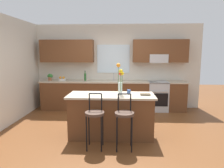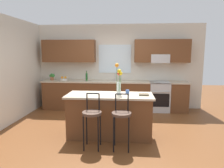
{
  "view_description": "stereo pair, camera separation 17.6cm",
  "coord_description": "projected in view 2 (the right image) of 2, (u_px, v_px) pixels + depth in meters",
  "views": [
    {
      "loc": [
        0.28,
        -4.51,
        1.79
      ],
      "look_at": [
        0.03,
        0.55,
        1.0
      ],
      "focal_mm": 31.95,
      "sensor_mm": 36.0,
      "label": 1
    },
    {
      "loc": [
        0.46,
        -4.5,
        1.79
      ],
      "look_at": [
        0.03,
        0.55,
        1.0
      ],
      "focal_mm": 31.95,
      "sensor_mm": 36.0,
      "label": 2
    }
  ],
  "objects": [
    {
      "name": "potted_plant_small",
      "position": [
        52.0,
        76.0,
        6.42
      ],
      "size": [
        0.19,
        0.13,
        0.22
      ],
      "color": "#9E5B3D",
      "rests_on": "counter_run"
    },
    {
      "name": "wall_left",
      "position": [
        9.0,
        71.0,
        5.04
      ],
      "size": [
        0.12,
        4.6,
        2.7
      ],
      "primitive_type": "cube",
      "color": "beige",
      "rests_on": "ground"
    },
    {
      "name": "back_wall_assembly",
      "position": [
        116.0,
        62.0,
        6.46
      ],
      "size": [
        5.6,
        0.5,
        2.7
      ],
      "color": "beige",
      "rests_on": "ground"
    },
    {
      "name": "mug_ceramic",
      "position": [
        127.0,
        92.0,
        4.26
      ],
      "size": [
        0.08,
        0.08,
        0.09
      ],
      "primitive_type": "cylinder",
      "color": "#33518C",
      "rests_on": "kitchen_island"
    },
    {
      "name": "cookbook",
      "position": [
        144.0,
        95.0,
        4.13
      ],
      "size": [
        0.2,
        0.15,
        0.03
      ],
      "primitive_type": "cube",
      "color": "brown",
      "rests_on": "kitchen_island"
    },
    {
      "name": "counter_run",
      "position": [
        114.0,
        95.0,
        6.34
      ],
      "size": [
        4.56,
        0.64,
        0.92
      ],
      "color": "brown",
      "rests_on": "ground"
    },
    {
      "name": "bar_stool_middle",
      "position": [
        122.0,
        116.0,
        3.66
      ],
      "size": [
        0.36,
        0.36,
        1.04
      ],
      "color": "black",
      "rests_on": "ground"
    },
    {
      "name": "sink_faucet",
      "position": [
        115.0,
        76.0,
        6.39
      ],
      "size": [
        0.02,
        0.13,
        0.23
      ],
      "color": "#B7BABC",
      "rests_on": "counter_run"
    },
    {
      "name": "ground_plane",
      "position": [
        109.0,
        129.0,
        4.74
      ],
      "size": [
        14.0,
        14.0,
        0.0
      ],
      "primitive_type": "plane",
      "color": "brown"
    },
    {
      "name": "bottle_olive_oil",
      "position": [
        87.0,
        77.0,
        6.33
      ],
      "size": [
        0.06,
        0.06,
        0.32
      ],
      "color": "#1E5923",
      "rests_on": "counter_run"
    },
    {
      "name": "kitchen_island",
      "position": [
        110.0,
        115.0,
        4.29
      ],
      "size": [
        1.83,
        0.74,
        0.92
      ],
      "color": "brown",
      "rests_on": "ground"
    },
    {
      "name": "flower_vase",
      "position": [
        119.0,
        80.0,
        4.18
      ],
      "size": [
        0.16,
        0.16,
        0.66
      ],
      "color": "silver",
      "rests_on": "kitchen_island"
    },
    {
      "name": "fruit_bowl_oranges",
      "position": [
        64.0,
        79.0,
        6.4
      ],
      "size": [
        0.24,
        0.24,
        0.13
      ],
      "color": "silver",
      "rests_on": "counter_run"
    },
    {
      "name": "bar_stool_near",
      "position": [
        92.0,
        116.0,
        3.71
      ],
      "size": [
        0.36,
        0.36,
        1.04
      ],
      "color": "black",
      "rests_on": "ground"
    },
    {
      "name": "oven_range",
      "position": [
        159.0,
        96.0,
        6.2
      ],
      "size": [
        0.6,
        0.64,
        0.92
      ],
      "color": "#B7BABC",
      "rests_on": "ground"
    }
  ]
}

